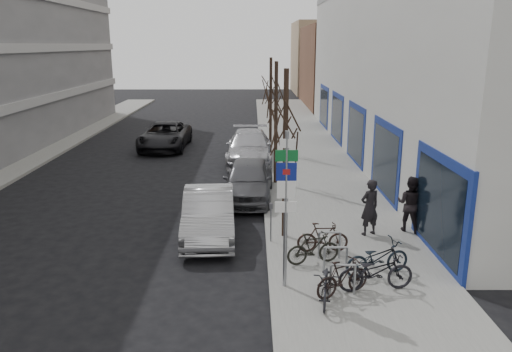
{
  "coord_description": "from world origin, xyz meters",
  "views": [
    {
      "loc": [
        1.58,
        -11.75,
        6.2
      ],
      "look_at": [
        1.69,
        4.11,
        2.0
      ],
      "focal_mm": 35.0,
      "sensor_mm": 36.0,
      "label": 1
    }
  ],
  "objects_px": {
    "meter_front": "(271,218)",
    "bike_far_inner": "(323,237)",
    "tree_far": "(271,83)",
    "meter_back": "(263,148)",
    "bike_mid_inner": "(313,248)",
    "parked_car_mid": "(248,180)",
    "meter_mid": "(266,174)",
    "bike_near_right": "(343,277)",
    "lane_car": "(165,136)",
    "parked_car_front": "(209,214)",
    "bike_mid_curb": "(378,255)",
    "parked_car_back": "(249,147)",
    "bike_near_left": "(326,281)",
    "pedestrian_near": "(370,207)",
    "bike_far_curb": "(376,268)",
    "pedestrian_far": "(410,203)",
    "tree_near": "(286,115)",
    "tree_mid": "(276,94)",
    "bike_rack": "(335,257)",
    "highway_sign_pole": "(286,201)"
  },
  "relations": [
    {
      "from": "bike_far_curb",
      "to": "lane_car",
      "type": "bearing_deg",
      "value": 16.58
    },
    {
      "from": "bike_near_right",
      "to": "lane_car",
      "type": "distance_m",
      "value": 20.31
    },
    {
      "from": "parked_car_front",
      "to": "bike_near_left",
      "type": "bearing_deg",
      "value": -58.7
    },
    {
      "from": "bike_mid_curb",
      "to": "bike_far_inner",
      "type": "xyz_separation_m",
      "value": [
        -1.26,
        1.54,
        -0.1
      ]
    },
    {
      "from": "parked_car_mid",
      "to": "lane_car",
      "type": "xyz_separation_m",
      "value": [
        -5.17,
        10.41,
        -0.02
      ]
    },
    {
      "from": "highway_sign_pole",
      "to": "bike_mid_inner",
      "type": "relative_size",
      "value": 2.68
    },
    {
      "from": "pedestrian_near",
      "to": "bike_far_inner",
      "type": "bearing_deg",
      "value": 15.44
    },
    {
      "from": "tree_near",
      "to": "parked_car_back",
      "type": "xyz_separation_m",
      "value": [
        -1.2,
        11.04,
        -3.26
      ]
    },
    {
      "from": "bike_mid_inner",
      "to": "parked_car_mid",
      "type": "bearing_deg",
      "value": 1.95
    },
    {
      "from": "tree_far",
      "to": "bike_far_inner",
      "type": "xyz_separation_m",
      "value": [
        1.07,
        -14.34,
        -3.48
      ]
    },
    {
      "from": "parked_car_mid",
      "to": "lane_car",
      "type": "height_order",
      "value": "parked_car_mid"
    },
    {
      "from": "meter_front",
      "to": "bike_mid_curb",
      "type": "relative_size",
      "value": 0.68
    },
    {
      "from": "meter_front",
      "to": "parked_car_mid",
      "type": "xyz_separation_m",
      "value": [
        -0.75,
        4.92,
        -0.1
      ]
    },
    {
      "from": "bike_near_left",
      "to": "pedestrian_near",
      "type": "bearing_deg",
      "value": 75.02
    },
    {
      "from": "meter_front",
      "to": "meter_mid",
      "type": "relative_size",
      "value": 1.0
    },
    {
      "from": "parked_car_front",
      "to": "parked_car_back",
      "type": "distance_m",
      "value": 10.75
    },
    {
      "from": "meter_back",
      "to": "bike_far_inner",
      "type": "distance_m",
      "value": 11.94
    },
    {
      "from": "highway_sign_pole",
      "to": "meter_back",
      "type": "height_order",
      "value": "highway_sign_pole"
    },
    {
      "from": "tree_far",
      "to": "bike_mid_curb",
      "type": "distance_m",
      "value": 16.4
    },
    {
      "from": "bike_mid_inner",
      "to": "parked_car_mid",
      "type": "distance_m",
      "value": 6.86
    },
    {
      "from": "highway_sign_pole",
      "to": "bike_far_curb",
      "type": "xyz_separation_m",
      "value": [
        2.28,
        -0.25,
        -1.71
      ]
    },
    {
      "from": "bike_near_left",
      "to": "pedestrian_far",
      "type": "relative_size",
      "value": 0.89
    },
    {
      "from": "bike_far_inner",
      "to": "parked_car_back",
      "type": "distance_m",
      "value": 12.58
    },
    {
      "from": "bike_near_left",
      "to": "parked_car_front",
      "type": "height_order",
      "value": "parked_car_front"
    },
    {
      "from": "parked_car_front",
      "to": "bike_mid_curb",
      "type": "bearing_deg",
      "value": -37.45
    },
    {
      "from": "bike_far_curb",
      "to": "pedestrian_far",
      "type": "relative_size",
      "value": 1.03
    },
    {
      "from": "tree_far",
      "to": "meter_back",
      "type": "xyz_separation_m",
      "value": [
        -0.45,
        -2.5,
        -3.19
      ]
    },
    {
      "from": "meter_back",
      "to": "parked_car_back",
      "type": "relative_size",
      "value": 0.22
    },
    {
      "from": "tree_mid",
      "to": "bike_near_left",
      "type": "height_order",
      "value": "tree_mid"
    },
    {
      "from": "tree_near",
      "to": "parked_car_mid",
      "type": "bearing_deg",
      "value": 105.19
    },
    {
      "from": "meter_front",
      "to": "lane_car",
      "type": "relative_size",
      "value": 0.22
    },
    {
      "from": "bike_mid_curb",
      "to": "pedestrian_far",
      "type": "distance_m",
      "value": 3.81
    },
    {
      "from": "bike_rack",
      "to": "tree_mid",
      "type": "distance_m",
      "value": 10.08
    },
    {
      "from": "bike_mid_curb",
      "to": "parked_car_front",
      "type": "height_order",
      "value": "parked_car_front"
    },
    {
      "from": "tree_mid",
      "to": "bike_mid_curb",
      "type": "relative_size",
      "value": 2.95
    },
    {
      "from": "meter_mid",
      "to": "bike_near_right",
      "type": "bearing_deg",
      "value": -79.6
    },
    {
      "from": "bike_mid_curb",
      "to": "pedestrian_near",
      "type": "xyz_separation_m",
      "value": [
        0.44,
        2.94,
        0.37
      ]
    },
    {
      "from": "bike_far_inner",
      "to": "tree_near",
      "type": "bearing_deg",
      "value": 36.71
    },
    {
      "from": "bike_rack",
      "to": "pedestrian_far",
      "type": "distance_m",
      "value": 4.5
    },
    {
      "from": "parked_car_mid",
      "to": "bike_mid_curb",
      "type": "bearing_deg",
      "value": -60.5
    },
    {
      "from": "lane_car",
      "to": "bike_far_curb",
      "type": "bearing_deg",
      "value": -64.55
    },
    {
      "from": "bike_rack",
      "to": "bike_near_left",
      "type": "distance_m",
      "value": 1.46
    },
    {
      "from": "meter_front",
      "to": "bike_far_inner",
      "type": "bearing_deg",
      "value": -28.78
    },
    {
      "from": "bike_mid_curb",
      "to": "bike_mid_inner",
      "type": "bearing_deg",
      "value": 49.85
    },
    {
      "from": "tree_mid",
      "to": "pedestrian_near",
      "type": "relative_size",
      "value": 2.94
    },
    {
      "from": "meter_front",
      "to": "meter_back",
      "type": "xyz_separation_m",
      "value": [
        0.0,
        11.0,
        0.0
      ]
    },
    {
      "from": "highway_sign_pole",
      "to": "parked_car_back",
      "type": "distance_m",
      "value": 14.67
    },
    {
      "from": "meter_mid",
      "to": "bike_far_inner",
      "type": "height_order",
      "value": "meter_mid"
    },
    {
      "from": "bike_rack",
      "to": "tree_far",
      "type": "bearing_deg",
      "value": 94.32
    },
    {
      "from": "bike_mid_inner",
      "to": "parked_car_front",
      "type": "distance_m",
      "value": 4.06
    }
  ]
}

